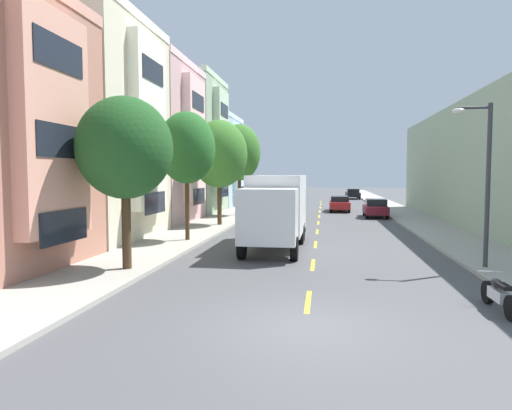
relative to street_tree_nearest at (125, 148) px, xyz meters
name	(u,v)px	position (x,y,z in m)	size (l,w,h in m)	color
ground_plane	(320,213)	(6.40, 25.31, -4.32)	(160.00, 160.00, 0.00)	#4C4C4F
sidewalk_left	(236,213)	(-0.70, 23.31, -4.25)	(3.20, 120.00, 0.14)	#A39E93
sidewalk_right	(407,216)	(13.50, 23.31, -4.25)	(3.20, 120.00, 0.14)	#A39E93
lane_centerline_dashes	(319,219)	(6.40, 19.81, -4.31)	(0.14, 47.20, 0.01)	yellow
townhouse_second_cream	(44,134)	(-7.81, 7.18, 1.21)	(11.84, 7.93, 11.45)	beige
townhouse_third_rose	(104,147)	(-8.66, 15.31, 1.05)	(13.54, 7.93, 11.14)	#CC9E9E
townhouse_fourth_sage	(145,149)	(-9.00, 23.44, 1.40)	(14.21, 7.93, 11.84)	#99AD8E
townhouse_fifth_powder_blue	(190,164)	(-7.30, 31.57, 0.23)	(10.83, 7.93, 9.49)	#9EB7CC
street_tree_nearest	(125,148)	(0.00, 0.00, 0.00)	(3.28, 3.28, 5.96)	#47331E
street_tree_second	(187,148)	(0.00, 7.03, 0.42)	(2.86, 2.86, 6.40)	#47331E
street_tree_third	(219,154)	(0.00, 14.05, 0.43)	(3.69, 3.69, 6.82)	#47331E
street_tree_farthest	(239,153)	(0.00, 21.08, 0.87)	(3.40, 3.40, 7.33)	#47331E
street_lamp	(483,171)	(12.33, 2.18, -0.78)	(1.35, 0.28, 5.77)	#38383D
delivery_box_truck	(277,207)	(4.60, 6.13, -2.40)	(2.44, 7.58, 3.38)	white
parked_wagon_navy	(292,193)	(2.19, 50.02, -3.51)	(1.89, 4.73, 1.50)	navy
parked_wagon_charcoal	(287,195)	(1.95, 43.52, -3.51)	(1.82, 4.70, 1.50)	#333338
parked_suv_teal	(282,197)	(2.17, 34.90, -3.33)	(2.04, 4.83, 1.93)	#195B60
parked_wagon_orange	(273,203)	(2.14, 26.13, -3.51)	(1.92, 4.74, 1.50)	orange
parked_hatchback_burgundy	(376,208)	(10.84, 21.97, -3.56)	(1.79, 4.02, 1.50)	maroon
parked_sedan_black	(353,194)	(10.74, 49.52, -3.57)	(1.89, 4.54, 1.43)	black
moving_red_sedan	(339,203)	(8.20, 27.61, -3.57)	(1.80, 4.50, 1.43)	#AD1E1E
parked_motorcycle	(499,295)	(11.15, -2.85, -3.91)	(0.62, 2.05, 0.90)	black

